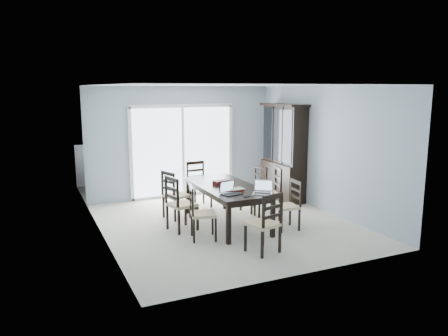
{
  "coord_description": "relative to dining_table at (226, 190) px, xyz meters",
  "views": [
    {
      "loc": [
        -3.33,
        -7.24,
        2.55
      ],
      "look_at": [
        -0.05,
        0.0,
        1.09
      ],
      "focal_mm": 35.0,
      "sensor_mm": 36.0,
      "label": 1
    }
  ],
  "objects": [
    {
      "name": "game_box",
      "position": [
        -0.05,
        0.15,
        0.11
      ],
      "size": [
        0.32,
        0.21,
        0.07
      ],
      "primitive_type": "cube",
      "rotation": [
        0.0,
        0.0,
        0.22
      ],
      "color": "#460E0F",
      "rests_on": "dining_table"
    },
    {
      "name": "ceiling",
      "position": [
        0.0,
        0.0,
        1.93
      ],
      "size": [
        5.0,
        5.0,
        0.0
      ],
      "primitive_type": "plane",
      "rotation": [
        3.14,
        0.0,
        0.0
      ],
      "color": "white",
      "rests_on": "back_wall"
    },
    {
      "name": "balcony",
      "position": [
        0.0,
        3.5,
        -0.72
      ],
      "size": [
        4.5,
        2.0,
        0.1
      ],
      "primitive_type": "cube",
      "color": "gray",
      "rests_on": "ground"
    },
    {
      "name": "book_stack",
      "position": [
        -0.02,
        -0.46,
        0.1
      ],
      "size": [
        0.27,
        0.22,
        0.04
      ],
      "rotation": [
        0.0,
        0.0,
        -0.05
      ],
      "color": "maroon",
      "rests_on": "dining_table"
    },
    {
      "name": "chair_left_far",
      "position": [
        -0.81,
        0.76,
        -0.09
      ],
      "size": [
        0.54,
        0.53,
        1.11
      ],
      "rotation": [
        0.0,
        0.0,
        -1.24
      ],
      "color": "black",
      "rests_on": "floor"
    },
    {
      "name": "railing",
      "position": [
        0.0,
        4.5,
        -0.12
      ],
      "size": [
        4.5,
        0.06,
        1.1
      ],
      "primitive_type": "cube",
      "color": "#99999E",
      "rests_on": "balcony"
    },
    {
      "name": "chair_left_near",
      "position": [
        -0.79,
        -0.57,
        -0.1
      ],
      "size": [
        0.51,
        0.5,
        1.08
      ],
      "rotation": [
        0.0,
        0.0,
        -1.82
      ],
      "color": "black",
      "rests_on": "floor"
    },
    {
      "name": "floor",
      "position": [
        0.0,
        0.0,
        -0.67
      ],
      "size": [
        5.0,
        5.0,
        0.0
      ],
      "primitive_type": "plane",
      "color": "#BDB7A2",
      "rests_on": "ground"
    },
    {
      "name": "china_hutch",
      "position": [
        2.02,
        1.25,
        0.4
      ],
      "size": [
        0.5,
        1.38,
        2.2
      ],
      "color": "black",
      "rests_on": "floor"
    },
    {
      "name": "chair_right_mid",
      "position": [
        0.99,
        -0.01,
        -0.04
      ],
      "size": [
        0.57,
        0.56,
        1.19
      ],
      "rotation": [
        0.0,
        0.0,
        1.29
      ],
      "color": "black",
      "rests_on": "floor"
    },
    {
      "name": "sliding_door",
      "position": [
        0.0,
        2.48,
        0.41
      ],
      "size": [
        2.52,
        0.05,
        2.18
      ],
      "color": "silver",
      "rests_on": "floor"
    },
    {
      "name": "laptop_silver",
      "position": [
        0.29,
        -0.86,
        0.13
      ],
      "size": [
        0.41,
        0.38,
        0.23
      ],
      "rotation": [
        0.0,
        0.0,
        -0.63
      ],
      "color": "silver",
      "rests_on": "dining_table"
    },
    {
      "name": "chair_end_near",
      "position": [
        -0.06,
        -1.63,
        -0.08
      ],
      "size": [
        0.52,
        0.53,
        1.13
      ],
      "rotation": [
        0.0,
        0.0,
        0.26
      ],
      "color": "black",
      "rests_on": "floor"
    },
    {
      "name": "hot_tub",
      "position": [
        -0.48,
        3.58,
        -0.2
      ],
      "size": [
        1.88,
        1.68,
        0.95
      ],
      "rotation": [
        0.0,
        0.0,
        0.03
      ],
      "color": "brown",
      "rests_on": "balcony"
    },
    {
      "name": "laptop_dark",
      "position": [
        -0.21,
        -0.67,
        0.13
      ],
      "size": [
        0.37,
        0.3,
        0.22
      ],
      "rotation": [
        0.0,
        0.0,
        0.26
      ],
      "color": "black",
      "rests_on": "dining_table"
    },
    {
      "name": "chair_end_far",
      "position": [
        -0.02,
        1.48,
        -0.08
      ],
      "size": [
        0.45,
        0.46,
        1.12
      ],
      "rotation": [
        0.0,
        0.0,
        3.21
      ],
      "color": "black",
      "rests_on": "floor"
    },
    {
      "name": "chair_left_mid",
      "position": [
        -0.97,
        -0.0,
        -0.06
      ],
      "size": [
        0.54,
        0.53,
        1.17
      ],
      "rotation": [
        0.0,
        0.0,
        -1.33
      ],
      "color": "black",
      "rests_on": "floor"
    },
    {
      "name": "back_wall",
      "position": [
        0.0,
        2.5,
        0.63
      ],
      "size": [
        4.5,
        0.02,
        2.6
      ],
      "primitive_type": "cube",
      "color": "#94A4B0",
      "rests_on": "floor"
    },
    {
      "name": "wall_right",
      "position": [
        2.25,
        0.0,
        0.63
      ],
      "size": [
        0.02,
        5.0,
        2.6
      ],
      "primitive_type": "cube",
      "color": "#94A4B0",
      "rests_on": "floor"
    },
    {
      "name": "chair_right_near",
      "position": [
        0.96,
        -0.72,
        -0.12
      ],
      "size": [
        0.44,
        0.43,
        1.05
      ],
      "rotation": [
        0.0,
        0.0,
        1.48
      ],
      "color": "black",
      "rests_on": "floor"
    },
    {
      "name": "wall_left",
      "position": [
        -2.25,
        0.0,
        0.63
      ],
      "size": [
        0.02,
        5.0,
        2.6
      ],
      "primitive_type": "cube",
      "color": "#94A4B0",
      "rests_on": "floor"
    },
    {
      "name": "chair_right_far",
      "position": [
        0.98,
        0.61,
        -0.1
      ],
      "size": [
        0.49,
        0.48,
        1.08
      ],
      "rotation": [
        0.0,
        0.0,
        1.76
      ],
      "color": "black",
      "rests_on": "floor"
    },
    {
      "name": "cell_phone",
      "position": [
        -0.05,
        -0.93,
        0.08
      ],
      "size": [
        0.12,
        0.07,
        0.01
      ],
      "primitive_type": "cube",
      "rotation": [
        0.0,
        0.0,
        0.15
      ],
      "color": "black",
      "rests_on": "dining_table"
    },
    {
      "name": "dining_table",
      "position": [
        0.0,
        0.0,
        0.0
      ],
      "size": [
        1.0,
        2.2,
        0.75
      ],
      "color": "black",
      "rests_on": "floor"
    }
  ]
}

